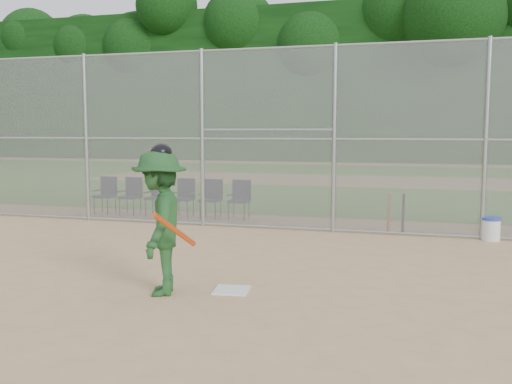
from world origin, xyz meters
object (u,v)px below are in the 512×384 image
(home_plate, at_px, (232,290))
(batter_at_plate, at_px, (160,222))
(water_cooler, at_px, (491,229))
(chair_0, at_px, (105,195))

(home_plate, height_order, batter_at_plate, batter_at_plate)
(home_plate, xyz_separation_m, water_cooler, (3.81, 4.87, 0.22))
(home_plate, relative_size, batter_at_plate, 0.23)
(water_cooler, height_order, chair_0, chair_0)
(chair_0, bearing_deg, water_cooler, -7.28)
(batter_at_plate, xyz_separation_m, chair_0, (-4.73, 6.45, -0.49))
(home_plate, distance_m, chair_0, 8.28)
(water_cooler, bearing_deg, chair_0, 172.72)
(home_plate, bearing_deg, chair_0, 132.71)
(batter_at_plate, height_order, chair_0, batter_at_plate)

